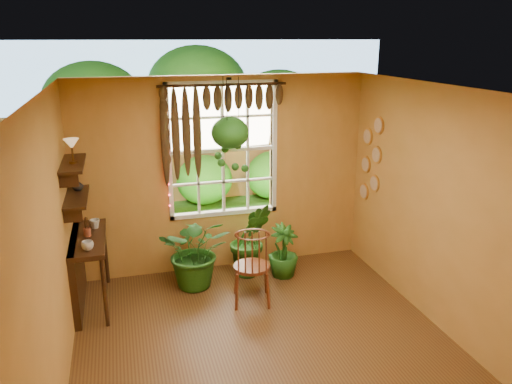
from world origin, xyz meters
TOP-DOWN VIEW (x-y plane):
  - floor at (0.00, 0.00)m, footprint 4.50×4.50m
  - ceiling at (0.00, 0.00)m, footprint 4.50×4.50m
  - wall_back at (0.00, 2.25)m, footprint 4.00×0.00m
  - wall_left at (-2.00, 0.00)m, footprint 0.00×4.50m
  - wall_right at (2.00, 0.00)m, footprint 0.00×4.50m
  - window at (0.00, 2.28)m, footprint 1.52×0.10m
  - valance_vine at (-0.08, 2.16)m, footprint 1.70×0.12m
  - string_lights at (-0.76, 2.19)m, footprint 0.03×0.03m
  - wall_plates at (1.98, 1.79)m, footprint 0.04×0.32m
  - counter_ledge at (-1.91, 1.60)m, footprint 0.40×1.20m
  - shelf_lower at (-1.88, 1.60)m, footprint 0.25×0.90m
  - shelf_upper at (-1.88, 1.60)m, footprint 0.25×0.90m
  - backyard at (0.24, 6.87)m, footprint 14.00×10.00m
  - windsor_chair at (0.09, 1.11)m, footprint 0.54×0.56m
  - potted_plant_left at (-0.49, 1.73)m, footprint 1.07×0.98m
  - potted_plant_mid at (0.28, 1.87)m, footprint 0.60×0.49m
  - potted_plant_right at (0.70, 1.71)m, footprint 0.54×0.54m
  - hanging_basket at (0.02, 1.91)m, footprint 0.48×0.48m
  - cup_a at (-1.78, 1.19)m, footprint 0.14×0.14m
  - cup_b at (-1.72, 1.86)m, footprint 0.14×0.14m
  - brush_jar at (-1.80, 1.62)m, footprint 0.08×0.08m
  - shelf_vase at (-1.87, 1.82)m, footprint 0.13×0.13m
  - tiffany_lamp at (-1.86, 1.53)m, footprint 0.17×0.17m

SIDE VIEW (x-z plane):
  - floor at x=0.00m, z-range 0.00..0.00m
  - windsor_chair at x=0.09m, z-range -0.26..0.95m
  - potted_plant_right at x=0.70m, z-range 0.00..0.74m
  - potted_plant_left at x=-0.49m, z-range 0.00..1.01m
  - potted_plant_mid at x=0.28m, z-range 0.00..1.04m
  - counter_ledge at x=-1.91m, z-range 0.10..1.00m
  - cup_a at x=-1.78m, z-range 0.90..1.00m
  - cup_b at x=-1.72m, z-range 0.90..1.01m
  - brush_jar at x=-1.80m, z-range 0.87..1.17m
  - backyard at x=0.24m, z-range -4.72..7.28m
  - wall_back at x=0.00m, z-range -0.65..3.35m
  - wall_left at x=-2.00m, z-range -0.90..3.60m
  - wall_right at x=2.00m, z-range -0.90..3.60m
  - shelf_lower at x=-1.88m, z-range 1.38..1.42m
  - shelf_vase at x=-1.87m, z-range 1.42..1.55m
  - wall_plates at x=1.98m, z-range 1.00..2.10m
  - window at x=0.00m, z-range 0.77..2.63m
  - string_lights at x=-0.76m, z-range 0.98..2.52m
  - shelf_upper at x=-1.88m, z-range 1.78..1.82m
  - hanging_basket at x=0.02m, z-range 1.35..2.58m
  - tiffany_lamp at x=-1.86m, z-range 1.88..2.16m
  - valance_vine at x=-0.08m, z-range 1.73..2.83m
  - ceiling at x=0.00m, z-range 2.70..2.70m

